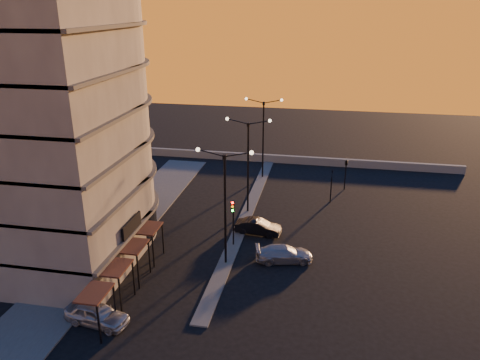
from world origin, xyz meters
name	(u,v)px	position (x,y,z in m)	size (l,w,h in m)	color
ground	(226,263)	(0.00, 0.00, 0.00)	(120.00, 120.00, 0.00)	black
sidewalk_west	(123,229)	(-10.50, 4.00, 0.06)	(5.00, 40.00, 0.12)	#484845
median	(248,211)	(0.00, 10.00, 0.06)	(1.20, 36.00, 0.12)	#484845
parapet	(284,159)	(2.00, 26.00, 0.50)	(44.00, 0.50, 1.00)	slate
building	(45,109)	(-14.00, 0.03, 11.91)	(14.35, 17.08, 25.00)	#655F59
streetlamp_near	(225,199)	(0.00, 0.00, 5.59)	(4.32, 0.32, 9.51)	black
streetlamp_mid	(248,158)	(0.00, 10.00, 5.59)	(4.32, 0.32, 9.51)	black
streetlamp_far	(263,132)	(0.00, 20.00, 5.59)	(4.32, 0.32, 9.51)	black
traffic_light_main	(233,215)	(0.00, 2.87, 2.89)	(0.28, 0.44, 4.25)	black
signal_east_a	(331,185)	(8.00, 14.00, 1.93)	(0.13, 0.16, 3.60)	black
signal_east_b	(346,163)	(9.50, 18.00, 3.10)	(0.42, 1.99, 3.60)	black
car_hatchback	(97,314)	(-6.50, -8.87, 0.72)	(1.71, 4.25, 1.45)	#A8AAB0
car_sedan	(258,227)	(1.72, 5.57, 0.68)	(1.44, 4.12, 1.36)	black
car_wagon	(284,254)	(4.50, 1.26, 0.66)	(1.84, 4.53, 1.32)	#93949A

